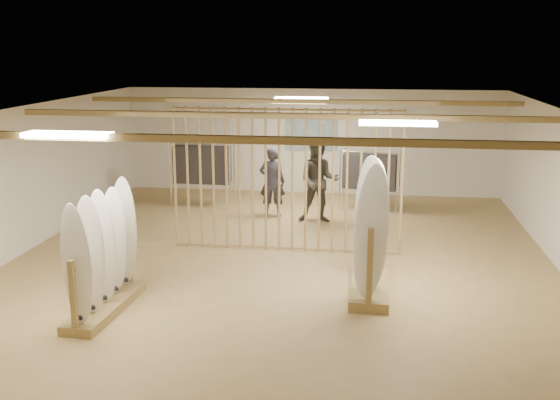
# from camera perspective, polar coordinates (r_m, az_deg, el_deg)

# --- Properties ---
(floor) EXTENTS (12.00, 12.00, 0.00)m
(floor) POSITION_cam_1_polar(r_m,az_deg,el_deg) (12.15, -0.00, -5.51)
(floor) COLOR tan
(floor) RESTS_ON ground
(ceiling) EXTENTS (12.00, 12.00, 0.00)m
(ceiling) POSITION_cam_1_polar(r_m,az_deg,el_deg) (11.55, -0.00, 7.74)
(ceiling) COLOR gray
(ceiling) RESTS_ON ground
(wall_back) EXTENTS (12.00, 0.00, 12.00)m
(wall_back) POSITION_cam_1_polar(r_m,az_deg,el_deg) (17.64, 2.73, 5.11)
(wall_back) COLOR silver
(wall_back) RESTS_ON ground
(wall_front) EXTENTS (12.00, 0.00, 12.00)m
(wall_front) POSITION_cam_1_polar(r_m,az_deg,el_deg) (6.16, -7.95, -11.06)
(wall_front) COLOR silver
(wall_front) RESTS_ON ground
(wall_left) EXTENTS (0.00, 12.00, 12.00)m
(wall_left) POSITION_cam_1_polar(r_m,az_deg,el_deg) (13.40, -21.69, 1.52)
(wall_left) COLOR silver
(wall_left) RESTS_ON ground
(ceiling_slats) EXTENTS (9.50, 6.12, 0.10)m
(ceiling_slats) POSITION_cam_1_polar(r_m,az_deg,el_deg) (11.56, -0.00, 7.35)
(ceiling_slats) COLOR #9B7F46
(ceiling_slats) RESTS_ON ground
(light_panels) EXTENTS (1.20, 0.35, 0.06)m
(light_panels) POSITION_cam_1_polar(r_m,az_deg,el_deg) (11.56, -0.00, 7.45)
(light_panels) COLOR white
(light_panels) RESTS_ON ground
(bamboo_partition) EXTENTS (4.45, 0.05, 2.78)m
(bamboo_partition) POSITION_cam_1_polar(r_m,az_deg,el_deg) (12.55, 0.51, 1.73)
(bamboo_partition) COLOR tan
(bamboo_partition) RESTS_ON ground
(poster) EXTENTS (1.40, 0.03, 0.90)m
(poster) POSITION_cam_1_polar(r_m,az_deg,el_deg) (17.59, 2.73, 5.75)
(poster) COLOR teal
(poster) RESTS_ON ground
(rack_left) EXTENTS (0.62, 1.97, 1.85)m
(rack_left) POSITION_cam_1_polar(r_m,az_deg,el_deg) (10.19, -15.12, -6.03)
(rack_left) COLOR #9B7F46
(rack_left) RESTS_ON floor
(rack_right) EXTENTS (0.63, 1.90, 2.20)m
(rack_right) POSITION_cam_1_polar(r_m,az_deg,el_deg) (10.67, 7.92, -4.15)
(rack_right) COLOR #9B7F46
(rack_right) RESTS_ON floor
(clothing_rack_a) EXTENTS (1.51, 0.42, 1.62)m
(clothing_rack_a) POSITION_cam_1_polar(r_m,az_deg,el_deg) (16.24, -6.80, 3.07)
(clothing_rack_a) COLOR silver
(clothing_rack_a) RESTS_ON floor
(clothing_rack_b) EXTENTS (1.36, 0.60, 1.48)m
(clothing_rack_b) POSITION_cam_1_polar(r_m,az_deg,el_deg) (15.85, 7.84, 2.45)
(clothing_rack_b) COLOR silver
(clothing_rack_b) RESTS_ON floor
(shopper_a) EXTENTS (0.71, 0.50, 1.86)m
(shopper_a) POSITION_cam_1_polar(r_m,az_deg,el_deg) (15.23, -0.68, 2.00)
(shopper_a) COLOR #2B2932
(shopper_a) RESTS_ON floor
(shopper_b) EXTENTS (1.07, 0.86, 2.14)m
(shopper_b) POSITION_cam_1_polar(r_m,az_deg,el_deg) (14.72, 3.40, 2.14)
(shopper_b) COLOR #3C382E
(shopper_b) RESTS_ON floor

